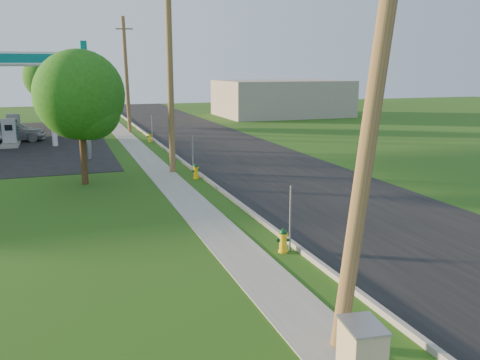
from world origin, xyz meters
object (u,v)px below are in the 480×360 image
car_silver (12,131)px  fuel_pump_se (14,129)px  hydrant_mid (196,171)px  tree_verge (82,99)px  utility_pole_mid (170,76)px  hydrant_near (283,240)px  utility_pole_near (374,99)px  tree_lot (49,78)px  fuel_pump_ne (10,135)px  price_pylon (84,67)px  hydrant_far (150,137)px  utility_pole_far (126,75)px

car_silver → fuel_pump_se: bearing=4.0°
hydrant_mid → tree_verge: bearing=174.4°
fuel_pump_se → hydrant_mid: bearing=-63.1°
utility_pole_mid → hydrant_near: utility_pole_mid is taller
hydrant_mid → utility_pole_near: bearing=-92.6°
tree_lot → car_silver: size_ratio=1.44×
fuel_pump_ne → car_silver: 2.21m
price_pylon → hydrant_far: (4.61, 6.03, -5.05)m
utility_pole_far → fuel_pump_ne: size_ratio=2.97×
hydrant_near → car_silver: (-9.54, 28.05, 0.44)m
utility_pole_mid → tree_lot: 26.42m
utility_pole_mid → tree_lot: size_ratio=1.43×
tree_verge → car_silver: size_ratio=1.31×
car_silver → tree_lot: bearing=-9.7°
fuel_pump_ne → hydrant_near: fuel_pump_ne is taller
tree_lot → hydrant_far: (6.89, -14.14, -4.03)m
price_pylon → hydrant_mid: 10.16m
hydrant_near → hydrant_far: hydrant_far is taller
utility_pole_mid → price_pylon: utility_pole_mid is taller
utility_pole_far → hydrant_far: (0.71, -6.47, -4.42)m
tree_lot → tree_verge: bearing=-86.2°
utility_pole_mid → utility_pole_far: (0.00, 18.00, -0.15)m
tree_lot → car_silver: (-2.76, -10.47, -3.60)m
utility_pole_mid → hydrant_near: (0.61, -12.84, -4.59)m
utility_pole_mid → hydrant_near: 13.65m
tree_verge → fuel_pump_se: bearing=103.7°
price_pylon → hydrant_near: bearing=-76.2°
utility_pole_mid → hydrant_mid: bearing=-69.7°
hydrant_far → price_pylon: bearing=-127.4°
fuel_pump_se → tree_verge: size_ratio=0.51×
tree_lot → hydrant_far: bearing=-64.0°
tree_verge → hydrant_far: bearing=68.6°
utility_pole_far → car_silver: utility_pole_far is taller
utility_pole_mid → utility_pole_near: bearing=-90.0°
fuel_pump_ne → hydrant_far: 9.73m
utility_pole_mid → fuel_pump_ne: bearing=124.4°
utility_pole_mid → hydrant_far: (0.71, 11.53, -4.57)m
fuel_pump_ne → utility_pole_mid: bearing=-55.6°
fuel_pump_se → hydrant_far: size_ratio=4.05×
car_silver → utility_pole_mid: bearing=-144.5°
tree_verge → utility_pole_far: bearing=77.3°
utility_pole_far → fuel_pump_ne: 10.99m
fuel_pump_ne → utility_pole_near: bearing=-74.0°
fuel_pump_ne → hydrant_far: (9.61, -1.46, -0.34)m
utility_pole_near → hydrant_mid: 16.62m
utility_pole_far → price_pylon: 13.11m
utility_pole_near → hydrant_far: utility_pole_near is taller
hydrant_near → car_silver: size_ratio=0.16×
tree_lot → car_silver: bearing=-104.8°
utility_pole_far → hydrant_near: size_ratio=12.65×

